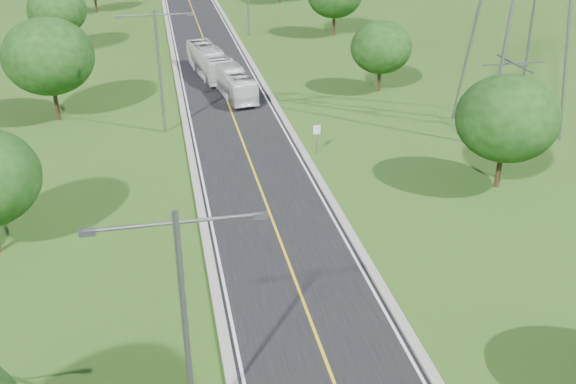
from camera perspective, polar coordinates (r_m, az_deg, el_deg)
ground at (r=69.00m, az=-6.25°, el=10.12°), size 260.00×260.00×0.00m
road at (r=74.74m, az=-6.75°, el=11.42°), size 8.00×150.00×0.06m
curb_left at (r=74.50m, az=-10.07°, el=11.21°), size 0.50×150.00×0.22m
curb_right at (r=75.19m, az=-3.46°, el=11.71°), size 0.50×150.00×0.22m
speed_limit_sign at (r=48.73m, az=2.56°, el=5.12°), size 0.55×0.09×2.40m
streetlight_near_left at (r=22.46m, az=-9.20°, el=-10.84°), size 5.90×0.25×10.00m
streetlight_mid_left at (r=52.68m, az=-11.41°, el=11.27°), size 5.90×0.25×10.00m
tree_lc at (r=58.30m, az=-20.53°, el=11.22°), size 7.56×7.56×8.79m
tree_ld at (r=81.95m, az=-19.85°, el=14.97°), size 6.72×6.72×7.82m
tree_rb at (r=44.60m, az=18.90°, el=6.20°), size 6.72×6.72×7.82m
tree_rc at (r=63.47m, az=8.28°, el=12.60°), size 5.88×5.88×6.84m
bus_outbound at (r=62.35m, az=-4.89°, el=9.74°), size 3.50×9.92×2.70m
bus_inbound at (r=69.28m, az=-7.05°, el=11.48°), size 4.08×10.89×2.96m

